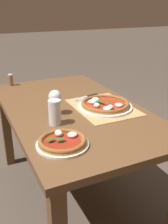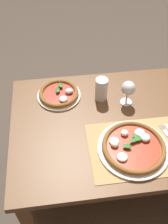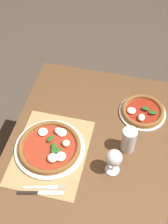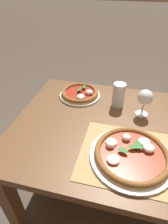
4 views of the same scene
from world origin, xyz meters
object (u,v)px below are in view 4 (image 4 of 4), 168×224
(pizza_near, at_px, (131,154))
(wine_glass, at_px, (145,98))
(pizza_far, at_px, (80,93))
(pint_glass, at_px, (119,96))

(pizza_near, height_order, wine_glass, wine_glass)
(pizza_near, xyz_separation_m, wine_glass, (0.04, 0.33, 0.08))
(pizza_far, relative_size, pint_glass, 1.78)
(pizza_far, distance_m, pint_glass, 0.25)
(pizza_near, bearing_deg, pint_glass, 104.33)
(pizza_far, bearing_deg, wine_glass, -14.66)
(pizza_near, relative_size, pint_glass, 2.46)
(pizza_far, relative_size, wine_glass, 1.67)
(pizza_near, relative_size, wine_glass, 2.30)
(pizza_far, height_order, wine_glass, wine_glass)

